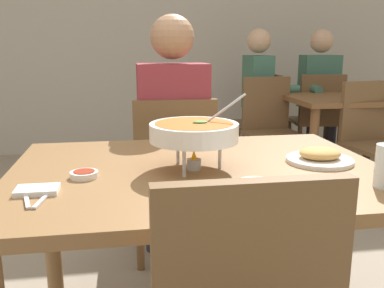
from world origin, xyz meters
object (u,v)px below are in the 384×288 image
dining_table_far (346,112)px  sauce_dish (84,174)px  dining_table_main (199,195)px  chair_bg_corner (373,135)px  chair_diner_main (173,170)px  chair_bg_left (258,116)px  patron_bg_middle (320,89)px  diner_main (172,126)px  appetizer_plate (320,157)px  chair_bg_window (270,124)px  chair_bg_middle (318,115)px  patron_bg_left (261,91)px  rice_plate (256,191)px  curry_bowl (194,132)px

dining_table_far → sauce_dish: bearing=-135.5°
dining_table_main → sauce_dish: size_ratio=14.33×
dining_table_main → chair_bg_corner: 2.13m
chair_diner_main → dining_table_far: 1.97m
sauce_dish → chair_bg_left: bearing=60.8°
patron_bg_middle → diner_main: bearing=-134.4°
appetizer_plate → chair_bg_corner: bearing=51.9°
appetizer_plate → chair_bg_window: 2.06m
chair_bg_middle → chair_bg_window: (-0.62, -0.40, 0.00)m
chair_bg_corner → chair_bg_left: bearing=119.7°
patron_bg_left → patron_bg_middle: size_ratio=1.00×
dining_table_far → diner_main: bearing=-145.5°
chair_diner_main → chair_bg_middle: 2.26m
dining_table_main → chair_bg_window: 2.21m
chair_bg_window → patron_bg_middle: (0.67, 0.49, 0.24)m
dining_table_main → dining_table_far: (1.60, 1.90, -0.03)m
dining_table_main → dining_table_far: same height
dining_table_main → diner_main: bearing=90.0°
patron_bg_left → dining_table_main: bearing=-112.9°
appetizer_plate → chair_bg_middle: bearing=64.5°
rice_plate → chair_bg_corner: (1.47, 1.76, -0.25)m
dining_table_far → chair_bg_corner: 0.48m
appetizer_plate → chair_bg_window: chair_bg_window is taller
rice_plate → sauce_dish: (-0.49, 0.27, -0.01)m
curry_bowl → patron_bg_middle: patron_bg_middle is taller
appetizer_plate → chair_bg_middle: (1.14, 2.38, -0.25)m
appetizer_plate → curry_bowl: bearing=-177.8°
diner_main → sauce_dish: diner_main is taller
dining_table_main → appetizer_plate: (0.44, -0.00, 0.12)m
chair_diner_main → dining_table_far: chair_diner_main is taller
chair_diner_main → chair_bg_window: same height
rice_plate → dining_table_main: bearing=107.9°
diner_main → chair_bg_window: size_ratio=1.46×
chair_diner_main → dining_table_far: size_ratio=0.90×
rice_plate → patron_bg_left: bearing=71.4°
chair_bg_window → chair_diner_main: bearing=-128.4°
rice_plate → chair_bg_window: 2.47m
dining_table_far → patron_bg_middle: 0.58m
rice_plate → patron_bg_middle: 3.18m
appetizer_plate → rice_plate: bearing=-137.0°
chair_diner_main → chair_bg_left: bearing=58.9°
appetizer_plate → sauce_dish: bearing=-176.4°
appetizer_plate → patron_bg_middle: 2.74m
curry_bowl → chair_bg_window: 2.26m
appetizer_plate → chair_diner_main: bearing=120.2°
chair_diner_main → patron_bg_left: 1.98m
rice_plate → patron_bg_middle: bearing=61.2°
diner_main → rice_plate: 1.12m
dining_table_main → chair_bg_left: chair_bg_left is taller
diner_main → patron_bg_middle: size_ratio=1.00×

